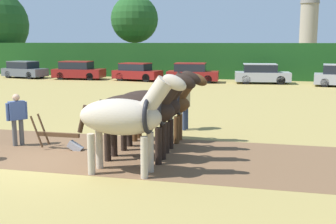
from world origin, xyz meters
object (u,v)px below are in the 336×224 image
(draft_horse_trail_right, at_px, (161,103))
(parked_car_center_right, at_px, (262,74))
(draft_horse_lead_left, at_px, (125,117))
(farmer_at_plow, at_px, (17,116))
(tree_center_left, at_px, (134,19))
(parked_car_far_left, at_px, (24,70))
(farmer_beside_team, at_px, (185,103))
(parked_car_left, at_px, (78,71))
(parked_car_center, at_px, (192,73))
(plow, at_px, (62,139))
(draft_horse_trail_left, at_px, (151,105))
(draft_horse_lead_right, at_px, (139,110))
(parked_car_center_left, at_px, (137,72))

(draft_horse_trail_right, bearing_deg, parked_car_center_right, 81.74)
(draft_horse_lead_left, height_order, farmer_at_plow, draft_horse_lead_left)
(tree_center_left, relative_size, parked_car_far_left, 1.84)
(farmer_beside_team, relative_size, parked_car_left, 0.39)
(parked_car_far_left, height_order, parked_car_center, parked_car_center)
(plow, bearing_deg, draft_horse_lead_left, -34.19)
(farmer_beside_team, bearing_deg, draft_horse_trail_left, -89.69)
(draft_horse_lead_right, height_order, parked_car_center_right, draft_horse_lead_right)
(tree_center_left, distance_m, farmer_beside_team, 27.06)
(draft_horse_lead_left, bearing_deg, farmer_at_plow, 155.33)
(plow, distance_m, parked_car_center_right, 22.58)
(draft_horse_lead_right, relative_size, parked_car_center_left, 0.71)
(parked_car_center_left, bearing_deg, parked_car_left, -170.41)
(tree_center_left, distance_m, draft_horse_lead_left, 31.93)
(parked_car_far_left, bearing_deg, draft_horse_lead_right, -40.49)
(draft_horse_lead_left, distance_m, parked_car_far_left, 29.72)
(parked_car_center_left, bearing_deg, farmer_beside_team, -57.21)
(parked_car_far_left, height_order, parked_car_center_right, parked_car_center_right)
(tree_center_left, relative_size, parked_car_center, 1.82)
(draft_horse_lead_left, height_order, plow, draft_horse_lead_left)
(farmer_beside_team, bearing_deg, tree_center_left, 120.10)
(draft_horse_lead_left, height_order, parked_car_left, draft_horse_lead_left)
(parked_car_center_left, relative_size, parked_car_center_right, 0.94)
(draft_horse_trail_left, relative_size, farmer_beside_team, 1.63)
(draft_horse_lead_right, relative_size, farmer_at_plow, 1.78)
(tree_center_left, bearing_deg, farmer_at_plow, -77.05)
(farmer_beside_team, xyz_separation_m, parked_car_center, (-3.70, 17.77, -0.26))
(draft_horse_lead_left, height_order, parked_car_center_left, draft_horse_lead_left)
(plow, relative_size, parked_car_center, 0.38)
(plow, relative_size, parked_car_left, 0.36)
(draft_horse_lead_right, relative_size, parked_car_far_left, 0.70)
(draft_horse_lead_left, xyz_separation_m, draft_horse_trail_right, (-0.16, 3.53, -0.18))
(draft_horse_trail_right, relative_size, farmer_at_plow, 1.75)
(tree_center_left, relative_size, draft_horse_trail_left, 2.76)
(tree_center_left, relative_size, draft_horse_lead_right, 2.64)
(draft_horse_lead_right, bearing_deg, tree_center_left, 107.81)
(draft_horse_trail_right, relative_size, parked_car_center_left, 0.70)
(draft_horse_lead_right, distance_m, plow, 2.87)
(parked_car_far_left, bearing_deg, parked_car_left, 10.37)
(draft_horse_lead_left, bearing_deg, draft_horse_trail_left, 90.05)
(draft_horse_lead_right, bearing_deg, plow, 167.23)
(draft_horse_trail_left, distance_m, parked_car_far_left, 27.86)
(farmer_beside_team, height_order, parked_car_far_left, farmer_beside_team)
(parked_car_center, height_order, parked_car_center_right, parked_car_center)
(farmer_at_plow, relative_size, farmer_beside_team, 0.96)
(farmer_at_plow, bearing_deg, draft_horse_trail_left, 44.45)
(farmer_at_plow, height_order, farmer_beside_team, farmer_beside_team)
(parked_car_far_left, bearing_deg, draft_horse_lead_left, -41.87)
(draft_horse_trail_left, bearing_deg, parked_car_left, 120.00)
(draft_horse_lead_right, xyz_separation_m, draft_horse_trail_right, (-0.11, 2.35, -0.14))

